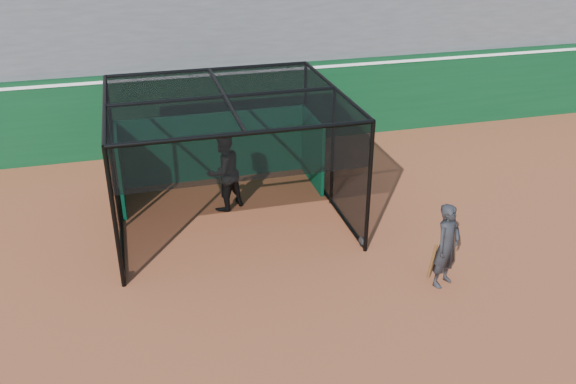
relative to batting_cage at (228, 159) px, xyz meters
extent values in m
plane|color=brown|center=(0.00, -3.85, -1.52)|extent=(120.00, 120.00, 0.00)
cube|color=#093217|center=(0.00, 4.65, -0.27)|extent=(50.00, 0.45, 2.50)
cube|color=white|center=(0.00, 4.65, 0.83)|extent=(50.00, 0.50, 0.08)
cube|color=#4C4C4F|center=(0.00, 8.53, 2.35)|extent=(50.00, 7.85, 7.75)
cube|color=#074B2D|center=(0.00, 2.27, -0.57)|extent=(5.13, 0.10, 1.90)
cylinder|color=black|center=(-2.62, -2.22, -1.41)|extent=(0.08, 0.22, 0.22)
cylinder|color=black|center=(2.62, -2.22, -1.41)|extent=(0.08, 0.22, 0.22)
cylinder|color=black|center=(-2.62, 2.19, -1.41)|extent=(0.08, 0.22, 0.22)
cylinder|color=black|center=(2.62, 2.19, -1.41)|extent=(0.08, 0.22, 0.22)
imported|color=black|center=(-0.05, 0.42, -0.52)|extent=(1.23, 1.15, 2.01)
imported|color=black|center=(3.68, -4.00, -0.62)|extent=(0.78, 0.69, 1.80)
cylinder|color=#593819|center=(3.43, -3.95, -0.97)|extent=(0.16, 0.38, 1.01)
camera|label=1|loc=(-2.04, -13.19, 5.70)|focal=38.00mm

